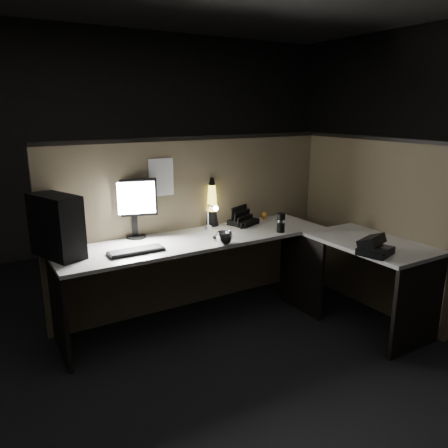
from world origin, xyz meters
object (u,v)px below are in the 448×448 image
pc_tower (56,226)px  keyboard (136,251)px  desk_phone (374,247)px  lava_lamp (212,206)px  monitor (134,202)px

pc_tower → keyboard: 0.59m
pc_tower → keyboard: pc_tower is taller
keyboard → desk_phone: (1.48, -0.92, 0.04)m
pc_tower → keyboard: (0.50, -0.21, -0.22)m
pc_tower → lava_lamp: size_ratio=1.03×
monitor → desk_phone: bearing=-29.3°
keyboard → desk_phone: 1.75m
pc_tower → monitor: 0.67m
pc_tower → desk_phone: pc_tower is taller
pc_tower → monitor: size_ratio=0.93×
desk_phone → keyboard: bearing=130.6°
keyboard → desk_phone: size_ratio=1.46×
pc_tower → monitor: monitor is taller
pc_tower → desk_phone: (1.99, -1.13, -0.17)m
monitor → keyboard: (-0.13, -0.38, -0.28)m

